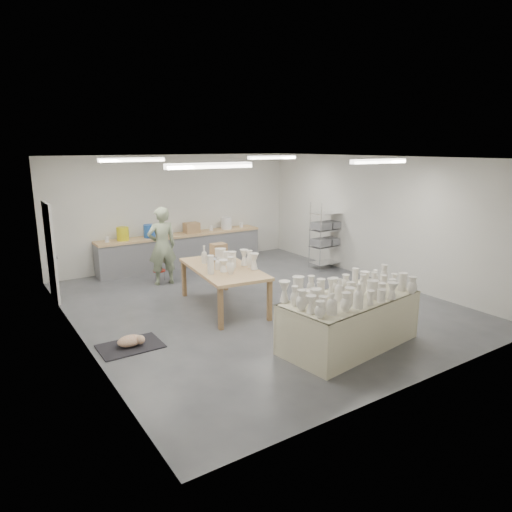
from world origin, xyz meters
TOP-DOWN VIEW (x-y plane):
  - room at (-0.11, 0.08)m, footprint 8.00×8.02m
  - back_counter at (-0.01, 3.68)m, footprint 4.60×0.60m
  - wire_shelf at (3.20, 1.40)m, footprint 0.88×0.48m
  - drying_table at (0.13, -2.56)m, footprint 2.49×1.41m
  - work_table at (-0.61, 0.23)m, footprint 1.39×2.38m
  - rug at (-2.90, -0.64)m, footprint 1.00×0.70m
  - cat at (-2.88, -0.65)m, footprint 0.44×0.33m
  - potter at (-1.08, 2.39)m, footprint 0.71×0.50m
  - red_stool at (-1.08, 2.66)m, footprint 0.33×0.33m

SIDE VIEW (x-z plane):
  - rug at x=-2.90m, z-range 0.00..0.02m
  - cat at x=-2.88m, z-range 0.02..0.20m
  - red_stool at x=-1.08m, z-range 0.11..0.39m
  - drying_table at x=0.13m, z-range -0.13..1.07m
  - back_counter at x=-0.01m, z-range -0.13..1.11m
  - work_table at x=-0.61m, z-range 0.26..1.47m
  - wire_shelf at x=3.20m, z-range 0.02..1.82m
  - potter at x=-1.08m, z-range 0.00..1.86m
  - room at x=-0.11m, z-range 0.56..3.56m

